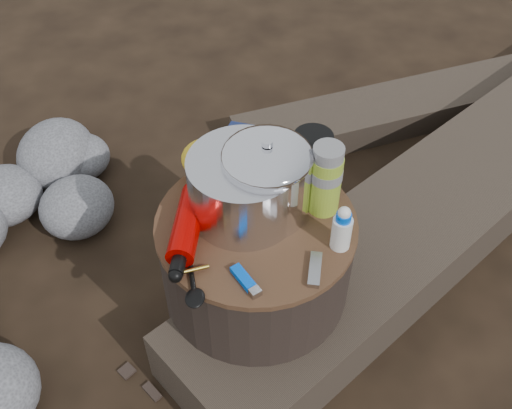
# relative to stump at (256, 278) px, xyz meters

# --- Properties ---
(ground) EXTENTS (60.00, 60.00, 0.00)m
(ground) POSITION_rel_stump_xyz_m (0.00, 0.00, -0.21)
(ground) COLOR black
(ground) RESTS_ON ground
(stump) EXTENTS (0.46, 0.46, 0.42)m
(stump) POSITION_rel_stump_xyz_m (0.00, 0.00, 0.00)
(stump) COLOR black
(stump) RESTS_ON ground
(rock_ring) EXTENTS (0.43, 0.95, 0.19)m
(rock_ring) POSITION_rel_stump_xyz_m (-0.71, 0.14, -0.12)
(rock_ring) COLOR slate
(rock_ring) RESTS_ON ground
(log_main) EXTENTS (1.75, 1.78, 0.18)m
(log_main) POSITION_rel_stump_xyz_m (0.62, 0.47, -0.12)
(log_main) COLOR #382E25
(log_main) RESTS_ON ground
(log_small) EXTENTS (1.21, 0.68, 0.10)m
(log_small) POSITION_rel_stump_xyz_m (0.46, 0.93, -0.16)
(log_small) COLOR #382E25
(log_small) RESTS_ON ground
(foil_windscreen) EXTENTS (0.25, 0.25, 0.15)m
(foil_windscreen) POSITION_rel_stump_xyz_m (-0.03, 0.04, 0.29)
(foil_windscreen) COLOR silver
(foil_windscreen) RESTS_ON stump
(camping_pot) EXTENTS (0.19, 0.19, 0.19)m
(camping_pot) POSITION_rel_stump_xyz_m (0.02, 0.04, 0.31)
(camping_pot) COLOR silver
(camping_pot) RESTS_ON stump
(fuel_bottle) EXTENTS (0.07, 0.25, 0.06)m
(fuel_bottle) POSITION_rel_stump_xyz_m (-0.15, -0.04, 0.24)
(fuel_bottle) COLOR #B60200
(fuel_bottle) RESTS_ON stump
(thermos) EXTENTS (0.07, 0.07, 0.18)m
(thermos) POSITION_rel_stump_xyz_m (0.15, 0.06, 0.30)
(thermos) COLOR #96B72F
(thermos) RESTS_ON stump
(travel_mug) EXTENTS (0.09, 0.09, 0.13)m
(travel_mug) POSITION_rel_stump_xyz_m (0.12, 0.15, 0.28)
(travel_mug) COLOR black
(travel_mug) RESTS_ON stump
(stuff_sack) EXTENTS (0.14, 0.11, 0.10)m
(stuff_sack) POSITION_rel_stump_xyz_m (-0.12, 0.15, 0.26)
(stuff_sack) COLOR yellow
(stuff_sack) RESTS_ON stump
(food_pouch) EXTENTS (0.11, 0.05, 0.14)m
(food_pouch) POSITION_rel_stump_xyz_m (-0.02, 0.16, 0.28)
(food_pouch) COLOR #121D4A
(food_pouch) RESTS_ON stump
(lighter) EXTENTS (0.07, 0.08, 0.02)m
(lighter) POSITION_rel_stump_xyz_m (-0.02, -0.16, 0.22)
(lighter) COLOR #0055F0
(lighter) RESTS_ON stump
(multitool) EXTENTS (0.03, 0.09, 0.01)m
(multitool) POSITION_rel_stump_xyz_m (0.13, -0.13, 0.22)
(multitool) COLOR #A6A6AA
(multitool) RESTS_ON stump
(spork) EXTENTS (0.07, 0.16, 0.01)m
(spork) POSITION_rel_stump_xyz_m (-0.13, -0.15, 0.22)
(spork) COLOR black
(spork) RESTS_ON stump
(squeeze_bottle) EXTENTS (0.04, 0.04, 0.10)m
(squeeze_bottle) POSITION_rel_stump_xyz_m (0.19, -0.06, 0.26)
(squeeze_bottle) COLOR white
(squeeze_bottle) RESTS_ON stump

